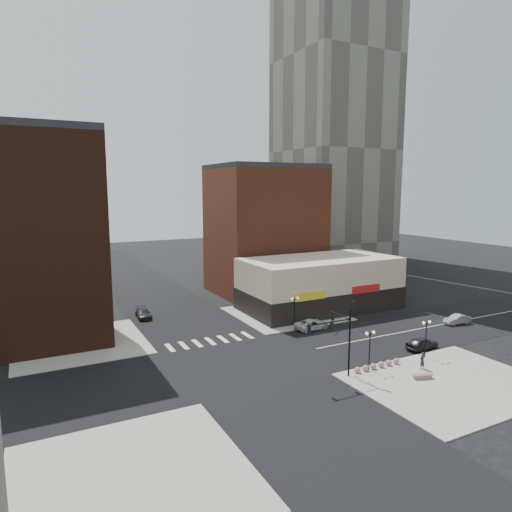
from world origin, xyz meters
TOP-DOWN VIEW (x-y plane):
  - ground at (0.00, 0.00)m, footprint 240.00×240.00m
  - road_ew at (0.00, 0.00)m, footprint 200.00×14.00m
  - road_ns at (0.00, 0.00)m, footprint 14.00×200.00m
  - sidewalk_nw at (-14.50, 14.50)m, footprint 15.00×15.00m
  - sidewalk_ne at (14.50, 14.50)m, footprint 15.00×15.00m
  - sidewalk_se at (16.00, -14.00)m, footprint 18.00×14.00m
  - sidewalk_sw at (-14.50, -14.50)m, footprint 15.00×15.00m
  - building_nw at (-19.00, 18.50)m, footprint 16.00×15.00m
  - building_ne_midrise at (19.00, 29.50)m, footprint 18.00×15.00m
  - tower_near at (40.00, 38.00)m, footprint 20.00×20.00m
  - tower_far at (60.00, 56.00)m, footprint 18.00×18.00m
  - building_ne_row at (21.00, 15.00)m, footprint 24.20×12.20m
  - traffic_signal at (7.24, -7.83)m, footprint 5.59×3.09m
  - street_lamp_se_a at (11.00, -8.00)m, footprint 1.22×0.32m
  - street_lamp_se_b at (19.00, -8.00)m, footprint 1.22×0.32m
  - street_lamp_ne at (12.00, 8.00)m, footprint 1.22×0.32m
  - bollard_row at (12.13, -8.00)m, footprint 5.88×0.63m
  - white_suv at (13.81, 6.50)m, footprint 5.14×2.74m
  - dark_sedan_east at (20.92, -5.78)m, footprint 4.43×2.12m
  - silver_sedan at (33.08, -0.73)m, footprint 4.06×1.72m
  - dark_sedan_north at (-4.93, 22.25)m, footprint 2.21×4.80m
  - pedestrian at (16.17, -10.21)m, footprint 0.70×0.50m
  - stone_bench at (14.29, -12.03)m, footprint 2.06×1.18m

SIDE VIEW (x-z plane):
  - ground at x=0.00m, z-range 0.00..0.00m
  - road_ew at x=0.00m, z-range 0.00..0.02m
  - road_ns at x=0.00m, z-range 0.00..0.02m
  - sidewalk_nw at x=-14.50m, z-range 0.00..0.12m
  - sidewalk_ne at x=14.50m, z-range 0.00..0.12m
  - sidewalk_se at x=16.00m, z-range 0.00..0.12m
  - sidewalk_sw at x=-14.50m, z-range 0.00..0.12m
  - stone_bench at x=14.29m, z-range 0.14..0.60m
  - bollard_row at x=12.13m, z-range 0.12..0.75m
  - silver_sedan at x=33.08m, z-range 0.00..1.30m
  - dark_sedan_north at x=-4.93m, z-range 0.00..1.36m
  - white_suv at x=13.81m, z-range 0.00..1.38m
  - dark_sedan_east at x=20.92m, z-range 0.00..1.46m
  - pedestrian at x=16.17m, z-range 0.12..1.92m
  - street_lamp_se_a at x=11.00m, z-range 1.21..5.37m
  - street_lamp_se_b at x=19.00m, z-range 1.21..5.37m
  - street_lamp_ne at x=12.00m, z-range 1.21..5.37m
  - building_ne_row at x=21.00m, z-range -0.70..7.30m
  - traffic_signal at x=7.24m, z-range 1.07..8.85m
  - building_ne_midrise at x=19.00m, z-range 0.00..22.00m
  - building_nw at x=-19.00m, z-range 0.00..25.00m
  - tower_far at x=60.00m, z-range 0.00..82.00m
  - tower_near at x=40.00m, z-range 0.00..90.00m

